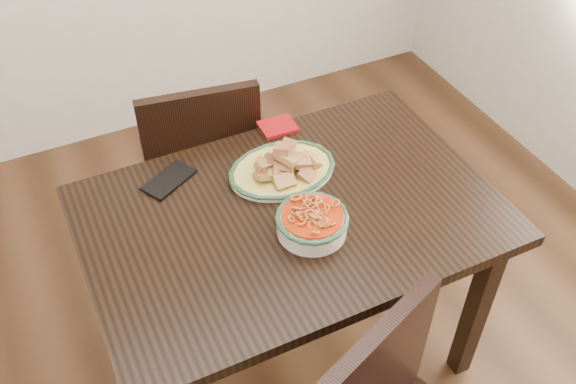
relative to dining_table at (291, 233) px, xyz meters
name	(u,v)px	position (x,y,z in m)	size (l,w,h in m)	color
dining_table	(291,233)	(0.00, 0.00, 0.00)	(1.23, 0.82, 0.75)	black
chair_far	(201,162)	(-0.08, 0.61, -0.15)	(0.48, 0.48, 0.89)	black
fish_plate	(282,162)	(0.05, 0.17, 0.14)	(0.34, 0.27, 0.11)	silver
noodle_bowl	(312,221)	(0.02, -0.10, 0.14)	(0.21, 0.21, 0.08)	beige
smartphone	(169,180)	(-0.29, 0.28, 0.10)	(0.17, 0.09, 0.01)	black
napkin	(278,127)	(0.13, 0.38, 0.10)	(0.12, 0.10, 0.01)	#960A0E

